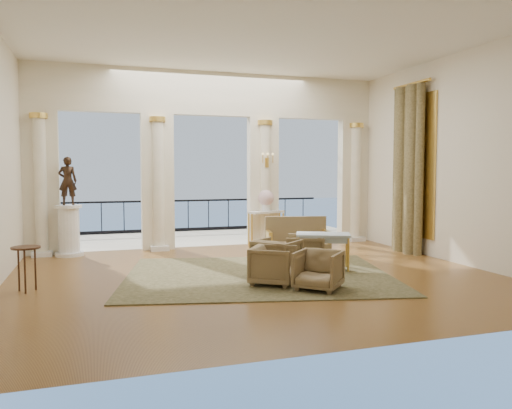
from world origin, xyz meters
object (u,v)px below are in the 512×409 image
object	(u,v)px
pedestal	(69,231)
console_table	(266,217)
settee	(297,238)
game_table	(323,237)
armchair_a	(273,264)
side_table	(26,253)
armchair_c	(305,250)
armchair_b	(318,268)
statue	(68,181)
armchair_d	(277,256)

from	to	relation	value
pedestal	console_table	bearing A→B (deg)	0.59
settee	game_table	world-z (taller)	settee
pedestal	armchair_a	bearing A→B (deg)	-50.09
game_table	console_table	world-z (taller)	console_table
console_table	side_table	xyz separation A→B (m)	(-5.39, -3.50, -0.13)
side_table	console_table	bearing A→B (deg)	32.98
armchair_c	settee	distance (m)	1.24
game_table	pedestal	xyz separation A→B (m)	(-4.95, 3.29, -0.08)
pedestal	armchair_b	bearing A→B (deg)	-49.43
armchair_c	side_table	size ratio (longest dim) A/B	1.02
armchair_b	statue	world-z (taller)	statue
side_table	armchair_a	bearing A→B (deg)	-11.13
settee	armchair_c	bearing A→B (deg)	-92.99
console_table	settee	bearing A→B (deg)	-108.94
game_table	side_table	world-z (taller)	side_table
game_table	console_table	size ratio (longest dim) A/B	1.15
armchair_a	armchair_d	world-z (taller)	armchair_d
armchair_a	armchair_d	xyz separation A→B (m)	(0.32, 0.68, 0.01)
console_table	statue	bearing A→B (deg)	159.59
statue	console_table	bearing A→B (deg)	-174.77
armchair_d	pedestal	xyz separation A→B (m)	(-3.87, 3.56, 0.19)
side_table	armchair_c	bearing A→B (deg)	3.69
console_table	side_table	world-z (taller)	console_table
armchair_b	console_table	xyz separation A→B (m)	(0.75, 4.88, 0.40)
pedestal	statue	distance (m)	1.18
armchair_b	armchair_a	bearing A→B (deg)	177.83
armchair_d	settee	distance (m)	1.97
armchair_a	console_table	size ratio (longest dim) A/B	0.72
armchair_c	statue	size ratio (longest dim) A/B	0.68
console_table	side_table	distance (m)	6.42
statue	console_table	world-z (taller)	statue
statue	console_table	distance (m)	4.99
settee	pedestal	size ratio (longest dim) A/B	1.27
armchair_a	side_table	distance (m)	4.14
armchair_d	statue	size ratio (longest dim) A/B	0.69
armchair_b	armchair_c	xyz separation A→B (m)	(0.51, 1.71, 0.02)
armchair_b	game_table	size ratio (longest dim) A/B	0.61
game_table	statue	bearing A→B (deg)	169.98
armchair_b	pedestal	size ratio (longest dim) A/B	0.62
armchair_a	armchair_d	distance (m)	0.75
armchair_d	statue	world-z (taller)	statue
armchair_d	game_table	world-z (taller)	armchair_d
armchair_a	statue	bearing A→B (deg)	73.10
settee	pedestal	distance (m)	5.32
armchair_d	side_table	size ratio (longest dim) A/B	1.04
armchair_b	side_table	xyz separation A→B (m)	(-4.64, 1.38, 0.28)
armchair_a	pedestal	size ratio (longest dim) A/B	0.63
armchair_d	pedestal	world-z (taller)	pedestal
settee	armchair_d	bearing A→B (deg)	-111.86
statue	settee	bearing A→B (deg)	163.48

